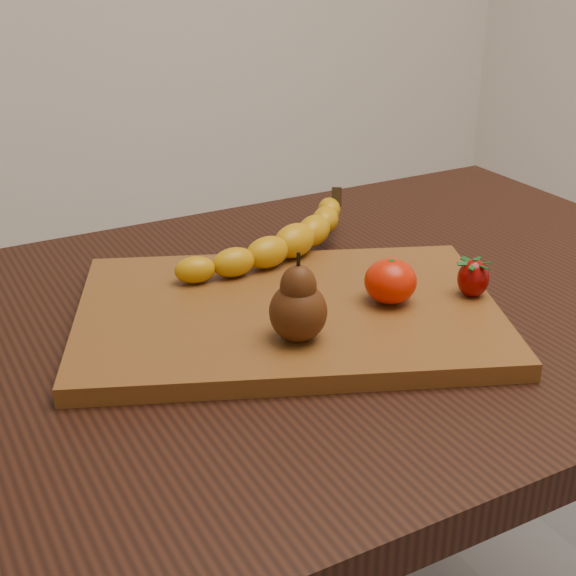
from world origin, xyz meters
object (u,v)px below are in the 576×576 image
cutting_board (288,313)px  pear (298,297)px  table (338,373)px  mandarin (390,281)px

cutting_board → pear: 0.09m
table → cutting_board: (-0.08, -0.02, 0.11)m
cutting_board → pear: bearing=-88.1°
pear → mandarin: bearing=10.8°
table → pear: (-0.11, -0.09, 0.16)m
table → pear: pear is taller
table → cutting_board: bearing=-167.2°
table → pear: bearing=-140.1°
pear → mandarin: 0.13m
mandarin → pear: bearing=-169.2°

